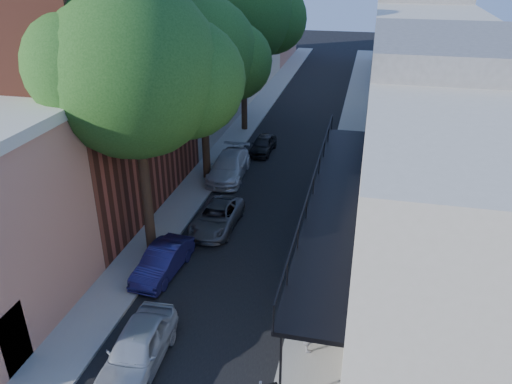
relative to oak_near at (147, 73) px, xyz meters
The scene contains 14 objects.
road_surface 21.52m from the oak_near, 80.32° to the left, with size 6.00×64.00×0.01m, color black.
sidewalk_left 21.24m from the oak_near, 91.84° to the left, with size 2.00×64.00×0.12m, color gray.
sidewalk_right 22.47m from the oak_near, 69.53° to the left, with size 2.00×64.00×0.12m, color gray.
buildings_left 19.65m from the oak_near, 107.78° to the left, with size 10.10×59.10×12.00m.
buildings_right 23.12m from the oak_near, 57.26° to the left, with size 9.80×55.00×10.00m.
oak_near is the anchor object (origin of this frame).
oak_mid 8.01m from the oak_near, 90.37° to the left, with size 6.60×6.00×10.20m.
oak_far 17.01m from the oak_near, 89.96° to the left, with size 7.70×7.00×11.90m.
parked_car_a 10.07m from the oak_near, 73.79° to the right, with size 1.63×4.05×1.38m, color #969EA7.
parked_car_b 7.54m from the oak_near, 67.13° to the right, with size 1.27×3.64×1.20m, color #181646.
parked_car_c 7.89m from the oak_near, 52.33° to the left, with size 1.89×4.10×1.14m, color #4F5056.
parked_car_d 10.96m from the oak_near, 84.68° to the left, with size 1.95×4.80×1.39m, color silver.
parked_car_e 14.68m from the oak_near, 81.55° to the left, with size 1.33×3.31×1.13m, color black.
pedestrian 11.00m from the oak_near, 34.51° to the right, with size 0.73×0.48×2.01m, color slate.
Camera 1 is at (4.98, -7.45, 12.09)m, focal length 35.00 mm.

